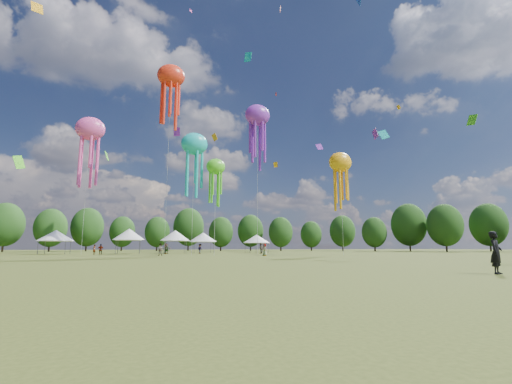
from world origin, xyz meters
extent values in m
plane|color=#384416|center=(0.00, 0.00, 0.00)|extent=(300.00, 300.00, 0.00)
imported|color=black|center=(8.43, -2.33, 0.95)|extent=(0.82, 0.73, 1.90)
imported|color=gray|center=(-5.19, 35.88, 0.83)|extent=(0.83, 0.66, 1.65)
imported|color=gray|center=(-3.81, 50.04, 0.89)|extent=(0.74, 0.97, 1.78)
imported|color=gray|center=(12.07, 45.25, 0.92)|extent=(0.71, 0.90, 1.83)
imported|color=gray|center=(2.28, 51.09, 0.87)|extent=(1.27, 1.22, 1.73)
imported|color=gray|center=(-13.49, 42.49, 0.80)|extent=(0.96, 0.43, 1.60)
imported|color=gray|center=(-3.76, 48.61, 0.89)|extent=(1.71, 0.78, 1.77)
imported|color=gray|center=(-15.15, 48.28, 0.79)|extent=(0.57, 0.68, 1.57)
imported|color=gray|center=(8.54, 31.92, 0.82)|extent=(0.88, 0.96, 1.65)
cylinder|color=#47474C|center=(-23.62, 49.72, 1.05)|extent=(0.08, 0.08, 2.09)
cylinder|color=#47474C|center=(-23.62, 53.65, 1.05)|extent=(0.08, 0.08, 2.09)
cylinder|color=#47474C|center=(-19.68, 49.72, 1.05)|extent=(0.08, 0.08, 2.09)
cylinder|color=#47474C|center=(-19.68, 53.65, 1.05)|extent=(0.08, 0.08, 2.09)
cube|color=white|center=(-21.65, 51.68, 2.14)|extent=(4.34, 4.34, 0.10)
cone|color=white|center=(-21.65, 51.68, 3.09)|extent=(5.64, 5.64, 1.79)
cylinder|color=#47474C|center=(-12.13, 50.69, 1.17)|extent=(0.08, 0.08, 2.33)
cylinder|color=#47474C|center=(-12.13, 54.54, 1.17)|extent=(0.08, 0.08, 2.33)
cylinder|color=#47474C|center=(-8.28, 50.69, 1.17)|extent=(0.08, 0.08, 2.33)
cylinder|color=#47474C|center=(-8.28, 54.54, 1.17)|extent=(0.08, 0.08, 2.33)
cube|color=white|center=(-10.20, 52.61, 2.38)|extent=(4.26, 4.26, 0.10)
cone|color=white|center=(-10.20, 52.61, 3.43)|extent=(5.53, 5.53, 2.00)
cylinder|color=#47474C|center=(-4.01, 50.94, 1.12)|extent=(0.08, 0.08, 2.23)
cylinder|color=#47474C|center=(-4.01, 54.70, 1.12)|extent=(0.08, 0.08, 2.23)
cylinder|color=#47474C|center=(-0.25, 50.94, 1.12)|extent=(0.08, 0.08, 2.23)
cylinder|color=#47474C|center=(-0.25, 54.70, 1.12)|extent=(0.08, 0.08, 2.23)
cube|color=white|center=(-2.13, 52.82, 2.28)|extent=(4.16, 4.16, 0.10)
cone|color=white|center=(-2.13, 52.82, 3.29)|extent=(5.41, 5.41, 1.91)
cylinder|color=#47474C|center=(1.72, 55.51, 1.07)|extent=(0.08, 0.08, 2.13)
cylinder|color=#47474C|center=(1.72, 59.39, 1.07)|extent=(0.08, 0.08, 2.13)
cylinder|color=#47474C|center=(5.60, 55.51, 1.07)|extent=(0.08, 0.08, 2.13)
cylinder|color=#47474C|center=(5.60, 59.39, 1.07)|extent=(0.08, 0.08, 2.13)
cube|color=white|center=(3.66, 57.45, 2.18)|extent=(4.28, 4.28, 0.10)
cone|color=white|center=(3.66, 57.45, 3.14)|extent=(5.56, 5.56, 1.83)
cylinder|color=#47474C|center=(12.68, 54.48, 0.97)|extent=(0.08, 0.08, 1.94)
cylinder|color=#47474C|center=(12.68, 58.31, 0.97)|extent=(0.08, 0.08, 1.94)
cylinder|color=#47474C|center=(16.51, 54.48, 0.97)|extent=(0.08, 0.08, 1.94)
cylinder|color=#47474C|center=(16.51, 58.31, 0.97)|extent=(0.08, 0.08, 1.94)
cube|color=white|center=(14.60, 56.39, 1.99)|extent=(4.23, 4.23, 0.10)
cone|color=white|center=(14.60, 56.39, 2.87)|extent=(5.50, 5.50, 1.66)
ellipsoid|color=#17C2C7|center=(-0.92, 35.84, 16.07)|extent=(3.86, 2.70, 3.28)
cylinder|color=beige|center=(-0.92, 35.84, 8.04)|extent=(0.03, 0.03, 16.07)
ellipsoid|color=#F82F16|center=(-4.47, 39.53, 27.96)|extent=(4.30, 3.01, 3.66)
cylinder|color=beige|center=(-4.47, 39.53, 13.98)|extent=(0.03, 0.03, 27.96)
ellipsoid|color=#FFA60F|center=(19.72, 30.36, 13.44)|extent=(3.48, 2.43, 2.96)
cylinder|color=beige|center=(19.72, 30.36, 6.72)|extent=(0.03, 0.03, 13.44)
ellipsoid|color=#FF4BA9|center=(-17.11, 48.67, 21.02)|extent=(4.74, 3.32, 4.03)
cylinder|color=beige|center=(-17.11, 48.67, 10.51)|extent=(0.03, 0.03, 21.02)
ellipsoid|color=#54DC24|center=(2.11, 34.85, 12.65)|extent=(2.74, 1.92, 2.33)
cylinder|color=beige|center=(2.11, 34.85, 6.33)|extent=(0.03, 0.03, 12.65)
ellipsoid|color=purple|center=(11.76, 46.10, 25.63)|extent=(4.74, 3.32, 4.03)
cylinder|color=beige|center=(11.76, 46.10, 12.81)|extent=(0.03, 0.03, 25.63)
cube|color=purple|center=(-2.24, 57.75, 24.81)|extent=(1.36, 0.84, 1.81)
cube|color=#F82F16|center=(19.27, 56.59, 35.31)|extent=(0.19, 0.80, 0.90)
cube|color=orange|center=(2.80, 40.49, 18.83)|extent=(0.90, 0.84, 1.31)
cube|color=#54DC24|center=(35.01, 21.41, 18.37)|extent=(0.65, 1.41, 1.73)
cube|color=blue|center=(26.31, 33.62, 43.61)|extent=(0.95, 1.87, 1.98)
cube|color=#FF4BA9|center=(-0.28, 56.47, 51.91)|extent=(0.61, 0.81, 1.01)
cube|color=purple|center=(27.35, 32.37, 19.11)|extent=(0.25, 1.55, 1.77)
cube|color=#FFA60F|center=(-18.95, 24.21, 26.03)|extent=(1.27, 1.00, 1.38)
cube|color=#54DC24|center=(-17.17, 72.43, 22.19)|extent=(1.01, 2.07, 2.29)
cube|color=#17C2C7|center=(11.83, 53.46, 41.42)|extent=(1.41, 1.40, 2.37)
cube|color=purple|center=(31.31, 59.76, 24.86)|extent=(1.56, 1.03, 1.82)
cube|color=#F82F16|center=(15.05, 42.00, 45.41)|extent=(0.38, 1.03, 1.19)
cube|color=#FFA60F|center=(22.68, 66.85, 21.51)|extent=(1.19, 0.74, 1.35)
cube|color=orange|center=(35.17, 36.00, 25.96)|extent=(0.50, 0.66, 0.81)
cube|color=#54DC24|center=(-27.62, 50.28, 14.85)|extent=(1.55, 1.72, 2.56)
cube|color=blue|center=(1.11, 50.61, 16.72)|extent=(0.92, 1.03, 1.44)
cube|color=#17C2C7|center=(25.09, 27.23, 17.19)|extent=(1.33, 1.01, 1.69)
cylinder|color=#38281C|center=(-40.68, 85.49, 1.71)|extent=(0.44, 0.44, 3.41)
ellipsoid|color=#1F4316|center=(-40.68, 85.49, 6.61)|extent=(8.53, 8.53, 10.66)
cylinder|color=#38281C|center=(-30.60, 85.02, 1.53)|extent=(0.44, 0.44, 3.07)
ellipsoid|color=#1F4316|center=(-30.60, 85.02, 5.94)|extent=(7.66, 7.66, 9.58)
cylinder|color=#38281C|center=(-23.51, 93.33, 1.72)|extent=(0.44, 0.44, 3.43)
ellipsoid|color=#1F4316|center=(-23.51, 93.33, 6.65)|extent=(8.58, 8.58, 10.73)
cylinder|color=#38281C|center=(-14.76, 98.96, 1.47)|extent=(0.44, 0.44, 2.95)
ellipsoid|color=#1F4316|center=(-14.76, 98.96, 5.71)|extent=(7.37, 7.37, 9.21)
cylinder|color=#38281C|center=(-4.70, 95.06, 1.45)|extent=(0.44, 0.44, 2.89)
ellipsoid|color=#1F4316|center=(-4.70, 95.06, 5.61)|extent=(7.23, 7.23, 9.04)
cylinder|color=#38281C|center=(4.91, 99.49, 1.92)|extent=(0.44, 0.44, 3.84)
ellipsoid|color=#1F4316|center=(4.91, 99.49, 7.44)|extent=(9.60, 9.60, 11.99)
cylinder|color=#38281C|center=(13.19, 88.44, 1.42)|extent=(0.44, 0.44, 2.84)
ellipsoid|color=#1F4316|center=(13.19, 88.44, 5.51)|extent=(7.11, 7.11, 8.89)
cylinder|color=#38281C|center=(22.93, 91.04, 1.58)|extent=(0.44, 0.44, 3.16)
ellipsoid|color=#1F4316|center=(22.93, 91.04, 6.13)|extent=(7.91, 7.91, 9.88)
cylinder|color=#38281C|center=(30.69, 85.29, 1.44)|extent=(0.44, 0.44, 2.88)
ellipsoid|color=#1F4316|center=(30.69, 85.29, 5.59)|extent=(7.21, 7.21, 9.01)
cylinder|color=#38281C|center=(41.52, 87.24, 1.31)|extent=(0.44, 0.44, 2.63)
ellipsoid|color=#1F4316|center=(41.52, 87.24, 5.09)|extent=(6.57, 6.57, 8.22)
cylinder|color=#38281C|center=(50.52, 83.73, 1.56)|extent=(0.44, 0.44, 3.13)
ellipsoid|color=#1F4316|center=(50.52, 83.73, 6.06)|extent=(7.81, 7.81, 9.77)
cylinder|color=#38281C|center=(53.64, 71.81, 1.36)|extent=(0.44, 0.44, 2.72)
ellipsoid|color=#1F4316|center=(53.64, 71.81, 5.27)|extent=(6.80, 6.80, 8.50)
cylinder|color=#38281C|center=(62.96, 68.92, 1.90)|extent=(0.44, 0.44, 3.81)
ellipsoid|color=#1F4316|center=(62.96, 68.92, 7.38)|extent=(9.52, 9.52, 11.90)
cylinder|color=#38281C|center=(66.57, 59.80, 1.76)|extent=(0.44, 0.44, 3.51)
ellipsoid|color=#1F4316|center=(66.57, 59.80, 6.80)|extent=(8.78, 8.78, 10.97)
cylinder|color=#38281C|center=(79.39, 58.26, 1.82)|extent=(0.44, 0.44, 3.64)
ellipsoid|color=#1F4316|center=(79.39, 58.26, 7.05)|extent=(9.10, 9.10, 11.37)
camera|label=1|loc=(-6.41, -14.72, 1.20)|focal=24.89mm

